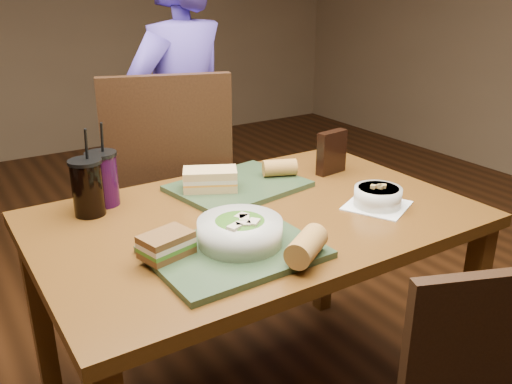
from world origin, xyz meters
The scene contains 14 objects.
dining_table centered at (0.00, 0.00, 0.66)m, with size 1.30×0.85×0.75m.
chair_far centered at (-0.05, 0.64, 0.61)m, with size 0.60×0.61×1.10m.
diner centered at (0.16, 0.87, 0.79)m, with size 0.57×0.38×1.57m, color #44338D.
tray_near centered at (-0.19, -0.20, 0.76)m, with size 0.42×0.32×0.02m, color #2A3D23.
tray_far centered at (0.06, 0.21, 0.76)m, with size 0.42×0.32×0.02m, color #2A3D23.
salad_bowl centered at (-0.16, -0.18, 0.81)m, with size 0.22×0.22×0.07m.
soup_bowl centered at (0.35, -0.16, 0.78)m, with size 0.24×0.24×0.07m.
sandwich_near centered at (-0.35, -0.13, 0.80)m, with size 0.14×0.11×0.06m.
sandwich_far centered at (-0.04, 0.21, 0.80)m, with size 0.20×0.16×0.07m.
baguette_near centered at (-0.07, -0.34, 0.80)m, with size 0.07×0.07×0.14m, color #AD7533.
baguette_far centered at (0.23, 0.20, 0.80)m, with size 0.06×0.06×0.12m, color #AD7533.
cup_cola centered at (-0.43, 0.26, 0.84)m, with size 0.10×0.10×0.27m.
cup_berry centered at (-0.36, 0.32, 0.84)m, with size 0.10×0.10×0.27m.
chip_bag centered at (0.43, 0.17, 0.83)m, with size 0.12×0.04×0.16m, color black.
Camera 1 is at (-0.81, -1.27, 1.41)m, focal length 38.00 mm.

